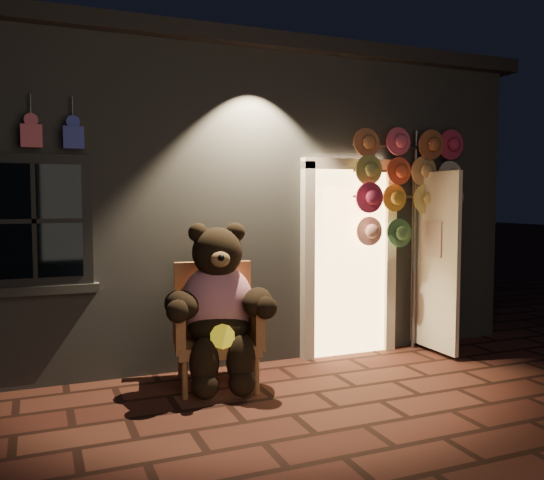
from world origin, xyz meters
TOP-DOWN VIEW (x-y plane):
  - ground at (0.00, 0.00)m, footprint 60.00×60.00m
  - shop_building at (0.00, 3.99)m, footprint 7.30×5.95m
  - wicker_armchair at (-0.34, 1.02)m, footprint 0.89×0.83m
  - teddy_bear at (-0.35, 0.88)m, footprint 1.08×0.92m
  - hat_rack at (2.01, 1.28)m, footprint 1.44×0.22m

SIDE VIEW (x-z plane):
  - ground at x=0.00m, z-range 0.00..0.00m
  - wicker_armchair at x=-0.34m, z-range 0.00..1.14m
  - teddy_bear at x=-0.35m, z-range 0.02..1.52m
  - shop_building at x=0.00m, z-range -0.02..3.49m
  - hat_rack at x=2.01m, z-range 0.67..3.22m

